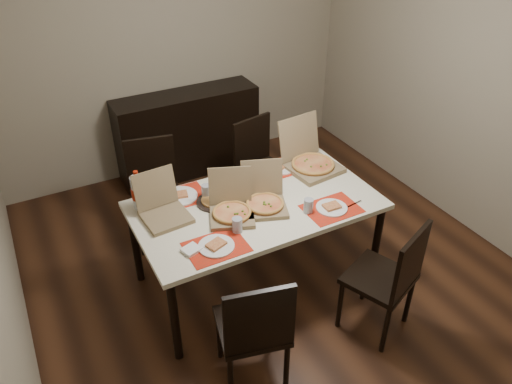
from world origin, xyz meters
TOP-DOWN VIEW (x-y plane):
  - ground at (0.00, 0.00)m, footprint 3.80×4.00m
  - room_walls at (0.00, 0.43)m, footprint 3.84×4.02m
  - sideboard at (0.00, 1.78)m, footprint 1.50×0.40m
  - dining_table at (-0.18, -0.09)m, footprint 1.80×1.00m
  - chair_near_left at (-0.65, -0.95)m, footprint 0.51×0.51m
  - chair_near_right at (0.38, -0.99)m, footprint 0.55×0.55m
  - chair_far_left at (-0.68, 0.84)m, footprint 0.50×0.50m
  - chair_far_right at (0.32, 0.77)m, footprint 0.50×0.50m
  - setting_near_left at (-0.62, -0.39)m, footprint 0.46×0.30m
  - setting_near_right at (0.22, -0.40)m, footprint 0.47×0.30m
  - setting_far_left at (-0.63, 0.23)m, footprint 0.45×0.30m
  - setting_far_right at (0.20, 0.23)m, footprint 0.49×0.30m
  - napkin_loose at (-0.07, -0.20)m, footprint 0.16×0.16m
  - pizza_box_center at (-0.14, -0.16)m, footprint 0.41×0.43m
  - pizza_box_right at (0.46, 0.15)m, footprint 0.44×0.48m
  - pizza_box_left at (-0.84, 0.08)m, footprint 0.34×0.37m
  - pizza_box_extra at (-0.40, -0.14)m, footprint 0.41×0.43m
  - faina_plate at (-0.45, 0.06)m, footprint 0.27×0.27m
  - dip_bowl at (-0.13, 0.14)m, footprint 0.12×0.12m
  - soda_bottle at (-0.95, 0.27)m, footprint 0.10×0.10m

SIDE VIEW (x-z plane):
  - ground at x=0.00m, z-range -0.02..0.00m
  - sideboard at x=0.00m, z-range 0.00..0.90m
  - chair_near_left at x=-0.65m, z-range 0.05..0.98m
  - chair_near_right at x=0.38m, z-range 0.05..0.98m
  - chair_far_left at x=-0.68m, z-range 0.05..0.98m
  - chair_far_right at x=0.32m, z-range 0.05..0.98m
  - dining_table at x=-0.18m, z-range 0.31..1.06m
  - napkin_loose at x=-0.07m, z-range 0.75..0.77m
  - faina_plate at x=-0.45m, z-range 0.75..0.78m
  - dip_bowl at x=-0.13m, z-range 0.75..0.78m
  - setting_far_left at x=-0.63m, z-range 0.72..0.83m
  - setting_near_left at x=-0.62m, z-range 0.72..0.83m
  - setting_far_right at x=0.20m, z-range 0.72..0.83m
  - setting_near_right at x=0.22m, z-range 0.72..0.83m
  - pizza_box_center at x=-0.14m, z-range 0.65..0.96m
  - pizza_box_extra at x=-0.40m, z-range 0.65..0.96m
  - pizza_box_left at x=-0.84m, z-range 0.65..0.96m
  - pizza_box_right at x=0.46m, z-range 0.61..1.01m
  - soda_bottle at x=-0.95m, z-range 0.73..1.03m
  - room_walls at x=0.00m, z-range 0.42..3.04m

